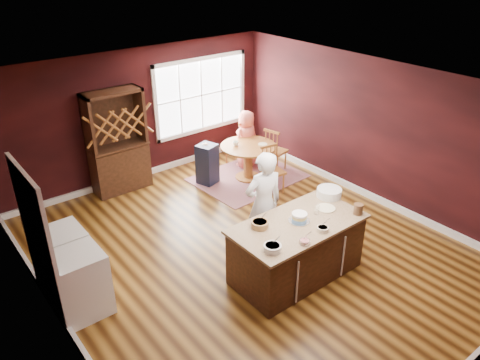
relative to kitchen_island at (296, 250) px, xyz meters
name	(u,v)px	position (x,y,z in m)	size (l,w,h in m)	color
room_shell	(248,176)	(-0.16, 0.94, 0.91)	(7.00, 7.00, 7.00)	brown
window	(201,95)	(1.34, 4.41, 1.06)	(2.36, 0.10, 1.66)	white
doorway	(39,247)	(-3.13, 1.54, 0.59)	(0.08, 1.26, 2.13)	white
kitchen_island	(296,250)	(0.00, 0.00, 0.00)	(1.98, 1.04, 0.92)	black
dining_table	(248,155)	(1.49, 2.95, 0.10)	(1.16, 1.16, 0.75)	brown
baker	(263,204)	(-0.01, 0.75, 0.44)	(0.64, 0.42, 1.76)	white
layer_cake	(299,217)	(0.04, 0.02, 0.54)	(0.31, 0.31, 0.13)	white
bowl_blue	(272,248)	(-0.75, -0.28, 0.53)	(0.24, 0.24, 0.09)	silver
bowl_yellow	(260,224)	(-0.51, 0.26, 0.53)	(0.25, 0.25, 0.09)	#8D623F
bowl_pink	(305,242)	(-0.30, -0.43, 0.51)	(0.15, 0.15, 0.06)	white
bowl_olive	(323,229)	(0.12, -0.36, 0.51)	(0.17, 0.17, 0.06)	beige
drinking_glass	(317,210)	(0.38, 0.00, 0.55)	(0.08, 0.08, 0.15)	white
dinner_plate	(326,208)	(0.60, 0.02, 0.49)	(0.29, 0.29, 0.02)	#FEFBBE
white_tub	(329,193)	(0.93, 0.26, 0.55)	(0.39, 0.39, 0.13)	silver
stoneware_crock	(358,209)	(0.86, -0.37, 0.56)	(0.14, 0.14, 0.16)	#462F1F
rug	(248,178)	(1.49, 2.95, -0.43)	(2.17, 1.68, 0.01)	brown
chair_east	(276,149)	(2.22, 2.89, 0.05)	(0.42, 0.40, 0.99)	#9C653D
chair_south	(273,170)	(1.49, 2.18, 0.04)	(0.40, 0.39, 0.96)	olive
chair_north	(237,141)	(1.79, 3.72, 0.09)	(0.44, 0.42, 1.05)	brown
seated_woman	(246,139)	(1.83, 3.43, 0.20)	(0.63, 0.41, 1.29)	#EC6B5D
high_chair	(207,163)	(0.69, 3.30, 0.01)	(0.36, 0.36, 0.89)	black
toddler	(209,146)	(0.74, 3.30, 0.37)	(0.18, 0.14, 0.26)	#8CA5BF
table_plate	(263,144)	(1.75, 2.80, 0.32)	(0.19, 0.19, 0.01)	beige
table_cup	(236,144)	(1.28, 3.10, 0.36)	(0.12, 0.12, 0.10)	silver
hutch	(117,142)	(-0.81, 4.16, 0.59)	(1.12, 0.47, 2.05)	black
washer	(81,283)	(-2.80, 1.22, 0.03)	(0.64, 0.62, 0.93)	white
dryer	(63,260)	(-2.80, 1.86, 0.03)	(0.65, 0.63, 0.94)	white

